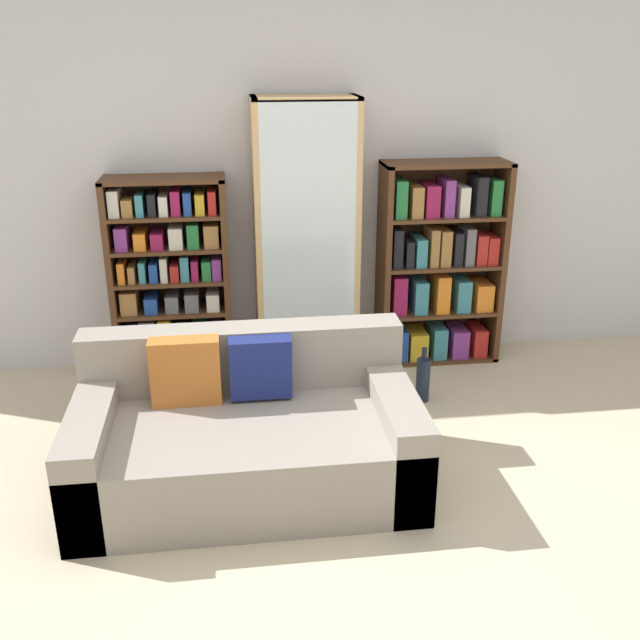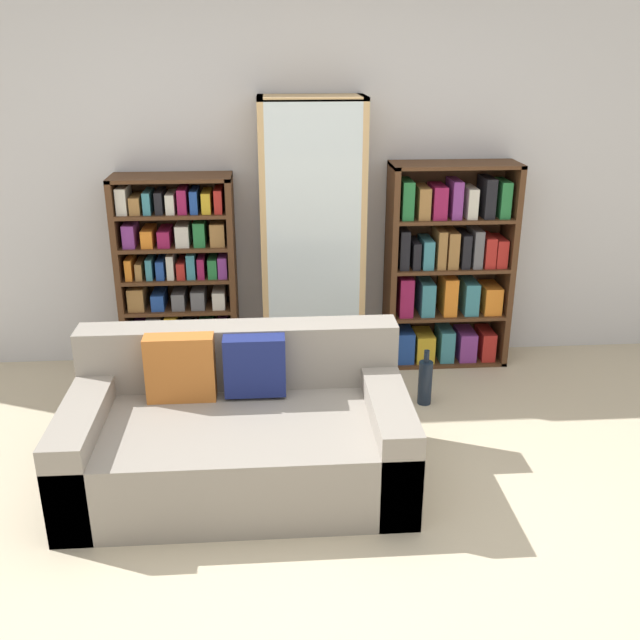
{
  "view_description": "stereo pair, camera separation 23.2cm",
  "coord_description": "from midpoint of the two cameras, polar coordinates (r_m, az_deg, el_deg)",
  "views": [
    {
      "loc": [
        -0.44,
        -2.62,
        2.17
      ],
      "look_at": [
        0.07,
        1.28,
        0.63
      ],
      "focal_mm": 40.0,
      "sensor_mm": 36.0,
      "label": 1
    },
    {
      "loc": [
        -0.21,
        -2.64,
        2.17
      ],
      "look_at": [
        0.07,
        1.28,
        0.63
      ],
      "focal_mm": 40.0,
      "sensor_mm": 36.0,
      "label": 2
    }
  ],
  "objects": [
    {
      "name": "bookshelf_left",
      "position": [
        4.92,
        -13.21,
        3.09
      ],
      "size": [
        0.79,
        0.32,
        1.36
      ],
      "color": "#4C2D19",
      "rests_on": "ground"
    },
    {
      "name": "display_cabinet",
      "position": [
        4.83,
        -2.53,
        6.43
      ],
      "size": [
        0.69,
        0.36,
        1.85
      ],
      "color": "tan",
      "rests_on": "ground"
    },
    {
      "name": "ground_plane",
      "position": [
        3.43,
        -0.38,
        -17.89
      ],
      "size": [
        16.0,
        16.0,
        0.0
      ],
      "primitive_type": "plane",
      "color": "beige"
    },
    {
      "name": "wall_back",
      "position": [
        4.95,
        -3.72,
        11.82
      ],
      "size": [
        6.97,
        0.06,
        2.7
      ],
      "color": "silver",
      "rests_on": "ground"
    },
    {
      "name": "couch",
      "position": [
        3.77,
        -7.68,
        -9.19
      ],
      "size": [
        1.72,
        0.95,
        0.75
      ],
      "color": "gray",
      "rests_on": "ground"
    },
    {
      "name": "bookshelf_right",
      "position": [
        5.07,
        8.24,
        4.16
      ],
      "size": [
        0.86,
        0.32,
        1.42
      ],
      "color": "#4C2D19",
      "rests_on": "ground"
    },
    {
      "name": "wine_bottle",
      "position": [
        4.61,
        6.8,
        -4.73
      ],
      "size": [
        0.09,
        0.09,
        0.37
      ],
      "color": "#192333",
      "rests_on": "ground"
    }
  ]
}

